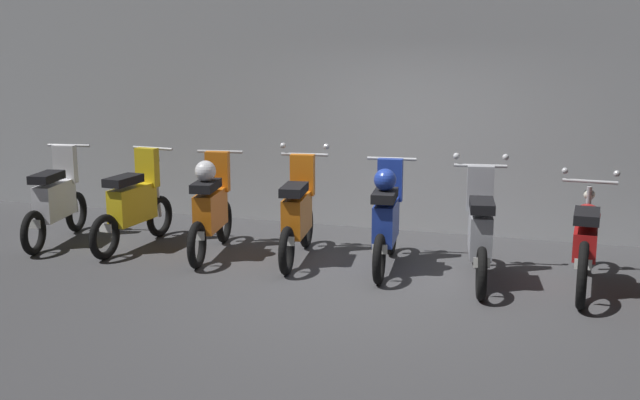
# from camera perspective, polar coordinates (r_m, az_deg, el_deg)

# --- Properties ---
(ground_plane) EXTENTS (80.00, 80.00, 0.00)m
(ground_plane) POSITION_cam_1_polar(r_m,az_deg,el_deg) (8.22, 3.70, -6.18)
(ground_plane) COLOR #424244
(back_wall) EXTENTS (16.32, 0.30, 3.07)m
(back_wall) POSITION_cam_1_polar(r_m,az_deg,el_deg) (10.42, 7.24, 6.17)
(back_wall) COLOR #9EA0A3
(back_wall) RESTS_ON ground
(motorbike_slot_0) EXTENTS (0.56, 1.67, 1.18)m
(motorbike_slot_0) POSITION_cam_1_polar(r_m,az_deg,el_deg) (10.33, -18.49, -0.04)
(motorbike_slot_0) COLOR black
(motorbike_slot_0) RESTS_ON ground
(motorbike_slot_1) EXTENTS (0.56, 1.68, 1.18)m
(motorbike_slot_1) POSITION_cam_1_polar(r_m,az_deg,el_deg) (9.83, -13.23, -0.32)
(motorbike_slot_1) COLOR black
(motorbike_slot_1) RESTS_ON ground
(motorbike_slot_2) EXTENTS (0.56, 1.67, 1.18)m
(motorbike_slot_2) POSITION_cam_1_polar(r_m,az_deg,el_deg) (9.32, -7.86, -0.51)
(motorbike_slot_2) COLOR black
(motorbike_slot_2) RESTS_ON ground
(motorbike_slot_3) EXTENTS (0.59, 1.68, 1.29)m
(motorbike_slot_3) POSITION_cam_1_polar(r_m,az_deg,el_deg) (9.03, -1.62, -1.05)
(motorbike_slot_3) COLOR black
(motorbike_slot_3) RESTS_ON ground
(motorbike_slot_4) EXTENTS (0.56, 1.68, 1.18)m
(motorbike_slot_4) POSITION_cam_1_polar(r_m,az_deg,el_deg) (8.71, 4.80, -1.30)
(motorbike_slot_4) COLOR black
(motorbike_slot_4) RESTS_ON ground
(motorbike_slot_5) EXTENTS (0.58, 1.67, 1.29)m
(motorbike_slot_5) POSITION_cam_1_polar(r_m,az_deg,el_deg) (8.38, 11.45, -2.28)
(motorbike_slot_5) COLOR black
(motorbike_slot_5) RESTS_ON ground
(motorbike_slot_6) EXTENTS (0.59, 1.95, 1.15)m
(motorbike_slot_6) POSITION_cam_1_polar(r_m,az_deg,el_deg) (8.44, 18.59, -2.81)
(motorbike_slot_6) COLOR black
(motorbike_slot_6) RESTS_ON ground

